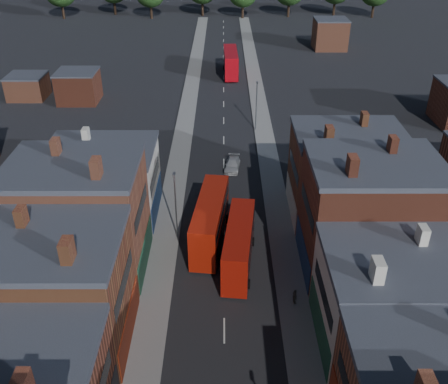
{
  "coord_description": "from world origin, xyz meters",
  "views": [
    {
      "loc": [
        -0.07,
        -15.44,
        32.56
      ],
      "look_at": [
        0.0,
        31.36,
        5.06
      ],
      "focal_mm": 40.0,
      "sensor_mm": 36.0,
      "label": 1
    }
  ],
  "objects_px": {
    "bus_2": "(231,62)",
    "ped_3": "(295,297)",
    "bus_1": "(239,245)",
    "car_2": "(209,197)",
    "bus_0": "(210,220)",
    "car_3": "(232,165)"
  },
  "relations": [
    {
      "from": "bus_2",
      "to": "ped_3",
      "type": "relative_size",
      "value": 7.91
    },
    {
      "from": "bus_1",
      "to": "car_2",
      "type": "distance_m",
      "value": 13.07
    },
    {
      "from": "bus_0",
      "to": "ped_3",
      "type": "distance_m",
      "value": 12.86
    },
    {
      "from": "bus_1",
      "to": "car_2",
      "type": "height_order",
      "value": "bus_1"
    },
    {
      "from": "bus_0",
      "to": "bus_1",
      "type": "relative_size",
      "value": 1.09
    },
    {
      "from": "car_2",
      "to": "car_3",
      "type": "bearing_deg",
      "value": 69.28
    },
    {
      "from": "bus_2",
      "to": "bus_1",
      "type": "bearing_deg",
      "value": -91.43
    },
    {
      "from": "bus_2",
      "to": "ped_3",
      "type": "xyz_separation_m",
      "value": [
        5.03,
        -70.23,
        -1.91
      ]
    },
    {
      "from": "car_3",
      "to": "ped_3",
      "type": "distance_m",
      "value": 27.51
    },
    {
      "from": "bus_2",
      "to": "car_2",
      "type": "relative_size",
      "value": 2.49
    },
    {
      "from": "bus_2",
      "to": "car_3",
      "type": "xyz_separation_m",
      "value": [
        -0.3,
        -43.24,
        -2.11
      ]
    },
    {
      "from": "bus_0",
      "to": "car_3",
      "type": "relative_size",
      "value": 2.58
    },
    {
      "from": "car_2",
      "to": "car_3",
      "type": "height_order",
      "value": "car_3"
    },
    {
      "from": "bus_1",
      "to": "car_3",
      "type": "height_order",
      "value": "bus_1"
    },
    {
      "from": "car_3",
      "to": "ped_3",
      "type": "height_order",
      "value": "ped_3"
    },
    {
      "from": "bus_1",
      "to": "bus_2",
      "type": "height_order",
      "value": "bus_2"
    },
    {
      "from": "car_3",
      "to": "car_2",
      "type": "bearing_deg",
      "value": -102.18
    },
    {
      "from": "bus_0",
      "to": "car_3",
      "type": "distance_m",
      "value": 17.46
    },
    {
      "from": "ped_3",
      "to": "bus_2",
      "type": "bearing_deg",
      "value": -7.96
    },
    {
      "from": "car_2",
      "to": "ped_3",
      "type": "xyz_separation_m",
      "value": [
        8.34,
        -18.29,
        0.21
      ]
    },
    {
      "from": "bus_1",
      "to": "car_3",
      "type": "bearing_deg",
      "value": 97.18
    },
    {
      "from": "bus_2",
      "to": "ped_3",
      "type": "bearing_deg",
      "value": -87.33
    }
  ]
}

